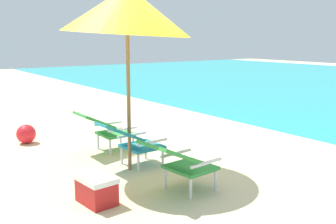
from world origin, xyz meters
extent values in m
plane|color=beige|center=(0.00, 4.00, 0.00)|extent=(40.00, 40.00, 0.00)
cube|color=#338E3D|center=(-0.99, 0.19, 0.28)|extent=(0.53, 0.51, 0.04)
cube|color=#338E3D|center=(-0.99, -0.17, 0.55)|extent=(0.53, 0.52, 0.27)
cylinder|color=silver|center=(-1.21, 0.41, 0.13)|extent=(0.04, 0.04, 0.26)
cylinder|color=silver|center=(-0.77, 0.40, 0.13)|extent=(0.04, 0.04, 0.26)
cylinder|color=silver|center=(-1.21, -0.01, 0.13)|extent=(0.04, 0.04, 0.26)
cylinder|color=silver|center=(-0.77, -0.02, 0.13)|extent=(0.04, 0.04, 0.26)
cube|color=silver|center=(-1.25, 0.20, 0.40)|extent=(0.04, 0.50, 0.03)
cube|color=silver|center=(-0.73, 0.19, 0.40)|extent=(0.04, 0.50, 0.03)
cube|color=teal|center=(-0.07, 0.14, 0.28)|extent=(0.54, 0.52, 0.04)
cube|color=teal|center=(-0.06, -0.23, 0.55)|extent=(0.54, 0.53, 0.27)
cylinder|color=silver|center=(-0.30, 0.34, 0.13)|extent=(0.04, 0.04, 0.26)
cylinder|color=silver|center=(0.14, 0.35, 0.13)|extent=(0.04, 0.04, 0.26)
cylinder|color=silver|center=(-0.28, -0.08, 0.13)|extent=(0.04, 0.04, 0.26)
cylinder|color=silver|center=(0.16, -0.07, 0.13)|extent=(0.04, 0.04, 0.26)
cube|color=silver|center=(-0.33, 0.13, 0.40)|extent=(0.05, 0.50, 0.03)
cube|color=silver|center=(0.19, 0.14, 0.40)|extent=(0.05, 0.50, 0.03)
cube|color=#338E3D|center=(1.08, 0.11, 0.28)|extent=(0.57, 0.55, 0.04)
cube|color=#338E3D|center=(1.11, -0.25, 0.55)|extent=(0.57, 0.56, 0.27)
cylinder|color=silver|center=(0.84, 0.30, 0.13)|extent=(0.04, 0.04, 0.26)
cylinder|color=silver|center=(1.28, 0.34, 0.13)|extent=(0.04, 0.04, 0.26)
cylinder|color=silver|center=(0.88, -0.12, 0.13)|extent=(0.04, 0.04, 0.26)
cylinder|color=silver|center=(1.32, -0.08, 0.13)|extent=(0.04, 0.04, 0.26)
cube|color=silver|center=(0.82, 0.09, 0.40)|extent=(0.08, 0.50, 0.03)
cube|color=silver|center=(1.34, 0.14, 0.40)|extent=(0.08, 0.50, 0.03)
cylinder|color=olive|center=(0.01, -0.12, 0.95)|extent=(0.05, 0.05, 1.90)
cone|color=yellow|center=(0.01, -0.12, 2.17)|extent=(2.45, 2.44, 0.71)
sphere|color=red|center=(-2.27, -0.88, 0.17)|extent=(0.33, 0.33, 0.33)
cube|color=red|center=(0.79, -1.00, 0.13)|extent=(0.47, 0.34, 0.26)
cube|color=white|center=(0.79, -1.00, 0.29)|extent=(0.50, 0.36, 0.06)
camera|label=1|loc=(4.64, -2.77, 1.82)|focal=42.38mm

